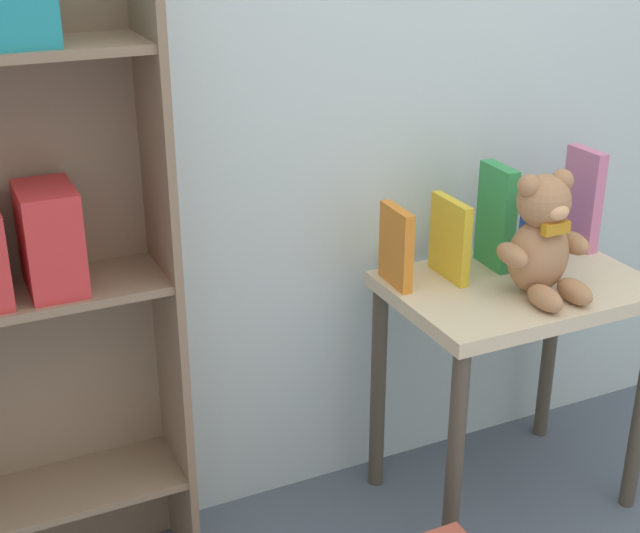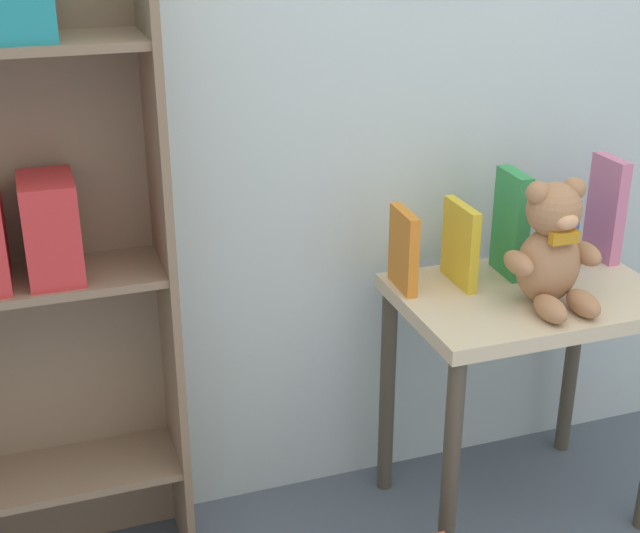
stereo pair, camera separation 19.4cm
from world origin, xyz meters
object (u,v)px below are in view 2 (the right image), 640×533
at_px(display_table, 526,331).
at_px(book_standing_blue, 558,231).
at_px(book_standing_orange, 404,250).
at_px(book_standing_pink, 606,209).
at_px(bookshelf_side, 15,233).
at_px(book_standing_yellow, 460,244).
at_px(book_standing_green, 511,224).
at_px(teddy_bear, 552,249).

height_order(display_table, book_standing_blue, book_standing_blue).
xyz_separation_m(book_standing_orange, book_standing_pink, (0.56, 0.01, 0.04)).
xyz_separation_m(display_table, book_standing_blue, (0.14, 0.11, 0.20)).
bearing_deg(bookshelf_side, display_table, -8.38).
xyz_separation_m(book_standing_yellow, book_standing_blue, (0.28, 0.02, -0.01)).
xyz_separation_m(book_standing_yellow, book_standing_green, (0.14, 0.01, 0.03)).
relative_size(bookshelf_side, book_standing_green, 5.77).
distance_m(book_standing_green, book_standing_blue, 0.14).
relative_size(book_standing_orange, book_standing_blue, 1.03).
relative_size(bookshelf_side, teddy_bear, 5.13).
bearing_deg(bookshelf_side, book_standing_pink, -1.80).
xyz_separation_m(display_table, book_standing_green, (0.00, 0.11, 0.24)).
relative_size(teddy_bear, book_standing_blue, 1.56).
xyz_separation_m(teddy_bear, book_standing_green, (-0.00, 0.18, -0.00)).
relative_size(teddy_bear, book_standing_orange, 1.52).
distance_m(display_table, book_standing_yellow, 0.27).
bearing_deg(book_standing_pink, book_standing_blue, -176.56).
distance_m(teddy_bear, book_standing_yellow, 0.22).
bearing_deg(bookshelf_side, teddy_bear, -11.82).
bearing_deg(book_standing_blue, display_table, -141.87).
height_order(teddy_bear, book_standing_green, teddy_bear).
bearing_deg(book_standing_green, display_table, -87.68).
xyz_separation_m(display_table, book_standing_yellow, (-0.14, 0.10, 0.21)).
bearing_deg(teddy_bear, book_standing_green, 90.24).
distance_m(display_table, teddy_bear, 0.25).
relative_size(bookshelf_side, book_standing_pink, 5.66).
bearing_deg(book_standing_pink, book_standing_green, -177.48).
relative_size(teddy_bear, book_standing_pink, 1.10).
height_order(display_table, book_standing_yellow, book_standing_yellow).
xyz_separation_m(bookshelf_side, book_standing_pink, (1.40, -0.04, -0.09)).
relative_size(display_table, book_standing_orange, 3.23).
height_order(bookshelf_side, display_table, bookshelf_side).
distance_m(bookshelf_side, book_standing_orange, 0.86).
bearing_deg(teddy_bear, book_standing_pink, 34.68).
bearing_deg(book_standing_blue, book_standing_orange, 178.64).
xyz_separation_m(teddy_bear, book_standing_yellow, (-0.14, 0.17, -0.03)).
distance_m(teddy_bear, book_standing_orange, 0.34).
relative_size(display_table, book_standing_pink, 2.34).
height_order(bookshelf_side, book_standing_orange, bookshelf_side).
bearing_deg(book_standing_blue, teddy_bear, -128.15).
distance_m(book_standing_orange, book_standing_pink, 0.56).
bearing_deg(book_standing_blue, book_standing_yellow, -178.03).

